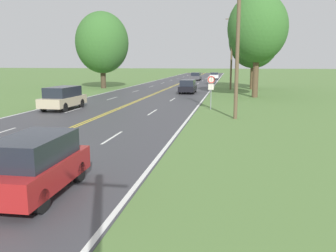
{
  "coord_description": "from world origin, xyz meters",
  "views": [
    {
      "loc": [
        8.78,
        0.23,
        3.66
      ],
      "look_at": [
        6.27,
        14.25,
        1.08
      ],
      "focal_mm": 38.0,
      "sensor_mm": 36.0,
      "label": 1
    }
  ],
  "objects": [
    {
      "name": "utility_pole_far",
      "position": [
        8.62,
        48.61,
        5.02
      ],
      "size": [
        1.8,
        0.24,
        9.72
      ],
      "color": "brown",
      "rests_on": "ground"
    },
    {
      "name": "car_red_hatchback_nearest",
      "position": [
        3.47,
        8.93,
        0.86
      ],
      "size": [
        1.84,
        3.88,
        1.66
      ],
      "rotation": [
        0.0,
        0.0,
        -1.54
      ],
      "color": "black",
      "rests_on": "ground"
    },
    {
      "name": "tree_mid_treeline",
      "position": [
        -9.06,
        48.17,
        6.26
      ],
      "size": [
        7.29,
        7.29,
        10.47
      ],
      "color": "#473828",
      "rests_on": "ground"
    },
    {
      "name": "car_black_hatchback_mid_near",
      "position": [
        3.68,
        42.02,
        0.83
      ],
      "size": [
        1.79,
        4.2,
        1.59
      ],
      "rotation": [
        0.0,
        0.0,
        -1.57
      ],
      "color": "black",
      "rests_on": "ground"
    },
    {
      "name": "tree_behind_sign",
      "position": [
        11.52,
        49.7,
        6.65
      ],
      "size": [
        6.71,
        6.71,
        10.53
      ],
      "color": "brown",
      "rests_on": "ground"
    },
    {
      "name": "traffic_sign",
      "position": [
        7.22,
        27.73,
        1.97
      ],
      "size": [
        0.6,
        0.1,
        2.61
      ],
      "color": "gray",
      "rests_on": "ground"
    },
    {
      "name": "utility_pole_midground",
      "position": [
        9.07,
        23.54,
        4.61
      ],
      "size": [
        1.8,
        0.24,
        8.91
      ],
      "color": "brown",
      "rests_on": "ground"
    },
    {
      "name": "tree_left_verge",
      "position": [
        11.18,
        38.44,
        7.02
      ],
      "size": [
        6.06,
        6.06,
        10.54
      ],
      "color": "brown",
      "rests_on": "ground"
    },
    {
      "name": "car_white_sedan_receding",
      "position": [
        5.02,
        77.38,
        0.74
      ],
      "size": [
        1.92,
        4.24,
        1.41
      ],
      "rotation": [
        0.0,
        0.0,
        -1.54
      ],
      "color": "black",
      "rests_on": "ground"
    },
    {
      "name": "car_dark_grey_sedan_mid_far",
      "position": [
        1.63,
        71.73,
        0.79
      ],
      "size": [
        1.98,
        4.41,
        1.55
      ],
      "rotation": [
        0.0,
        0.0,
        -1.59
      ],
      "color": "black",
      "rests_on": "ground"
    },
    {
      "name": "car_champagne_suv_approaching",
      "position": [
        -4.05,
        25.78,
        0.94
      ],
      "size": [
        2.0,
        4.61,
        1.77
      ],
      "rotation": [
        0.0,
        0.0,
        1.54
      ],
      "color": "black",
      "rests_on": "ground"
    }
  ]
}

